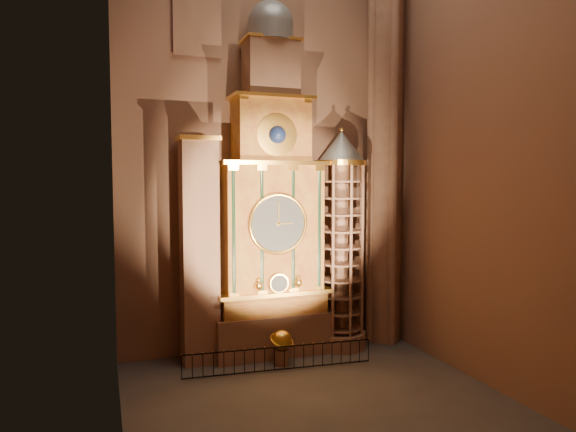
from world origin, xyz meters
name	(u,v)px	position (x,y,z in m)	size (l,w,h in m)	color
floor	(311,394)	(0.00, 0.00, 0.00)	(14.00, 14.00, 0.00)	#383330
wall_back	(264,124)	(0.00, 6.00, 11.00)	(22.00, 22.00, 0.00)	brown
wall_left	(114,96)	(-7.00, 0.00, 11.00)	(22.00, 22.00, 0.00)	brown
wall_right	(466,115)	(7.00, 0.00, 11.00)	(22.00, 22.00, 0.00)	brown
astronomical_clock	(271,214)	(0.00, 4.96, 6.68)	(5.60, 2.41, 16.70)	#8C634C
portrait_tower	(199,250)	(-3.40, 4.98, 5.15)	(1.80, 1.60, 10.20)	#8C634C
stair_turret	(341,242)	(3.50, 4.70, 5.27)	(2.50, 2.50, 10.80)	#8C634C
gothic_pier	(386,126)	(6.10, 5.00, 11.00)	(2.04, 2.04, 22.00)	#8C634C
celestial_globe	(282,344)	(-0.04, 3.35, 0.94)	(1.40, 1.37, 1.57)	#8C634C
iron_railing	(279,359)	(-0.40, 2.62, 0.57)	(8.29, 0.76, 1.04)	black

